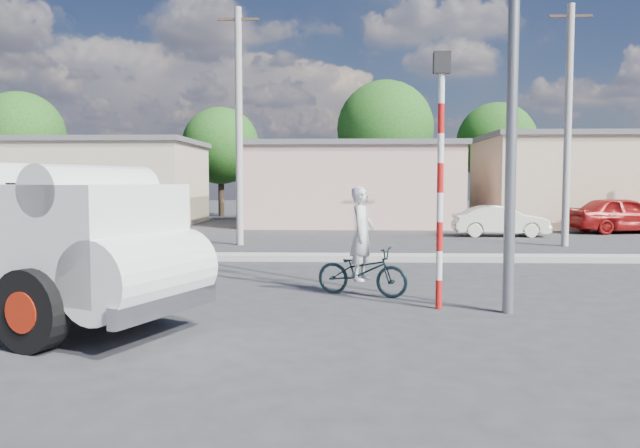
{
  "coord_description": "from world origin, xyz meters",
  "views": [
    {
      "loc": [
        1.56,
        -9.17,
        2.21
      ],
      "look_at": [
        1.07,
        3.79,
        1.3
      ],
      "focal_mm": 35.0,
      "sensor_mm": 36.0,
      "label": 1
    }
  ],
  "objects_px": {
    "truck": "(14,236)",
    "cyclist": "(362,249)",
    "traffic_pole": "(441,158)",
    "streetlight": "(504,9)",
    "car_cream": "(500,221)",
    "car_red": "(622,215)",
    "bicycle": "(362,271)"
  },
  "relations": [
    {
      "from": "truck",
      "to": "cyclist",
      "type": "height_order",
      "value": "truck"
    },
    {
      "from": "traffic_pole",
      "to": "streetlight",
      "type": "bearing_deg",
      "value": -17.73
    },
    {
      "from": "cyclist",
      "to": "streetlight",
      "type": "distance_m",
      "value": 4.86
    },
    {
      "from": "cyclist",
      "to": "streetlight",
      "type": "bearing_deg",
      "value": -102.81
    },
    {
      "from": "car_cream",
      "to": "car_red",
      "type": "height_order",
      "value": "car_red"
    },
    {
      "from": "truck",
      "to": "traffic_pole",
      "type": "relative_size",
      "value": 1.44
    },
    {
      "from": "truck",
      "to": "streetlight",
      "type": "height_order",
      "value": "streetlight"
    },
    {
      "from": "car_red",
      "to": "traffic_pole",
      "type": "height_order",
      "value": "traffic_pole"
    },
    {
      "from": "truck",
      "to": "streetlight",
      "type": "relative_size",
      "value": 0.7
    },
    {
      "from": "bicycle",
      "to": "cyclist",
      "type": "xyz_separation_m",
      "value": [
        0.0,
        0.0,
        0.42
      ]
    },
    {
      "from": "traffic_pole",
      "to": "cyclist",
      "type": "bearing_deg",
      "value": 137.37
    },
    {
      "from": "streetlight",
      "to": "traffic_pole",
      "type": "bearing_deg",
      "value": 162.27
    },
    {
      "from": "bicycle",
      "to": "car_cream",
      "type": "bearing_deg",
      "value": -3.28
    },
    {
      "from": "car_cream",
      "to": "car_red",
      "type": "distance_m",
      "value": 5.78
    },
    {
      "from": "cyclist",
      "to": "car_cream",
      "type": "distance_m",
      "value": 14.28
    },
    {
      "from": "cyclist",
      "to": "traffic_pole",
      "type": "relative_size",
      "value": 0.41
    },
    {
      "from": "car_red",
      "to": "traffic_pole",
      "type": "relative_size",
      "value": 1.03
    },
    {
      "from": "truck",
      "to": "car_cream",
      "type": "height_order",
      "value": "truck"
    },
    {
      "from": "traffic_pole",
      "to": "car_cream",
      "type": "bearing_deg",
      "value": 72.19
    },
    {
      "from": "truck",
      "to": "streetlight",
      "type": "distance_m",
      "value": 8.49
    },
    {
      "from": "traffic_pole",
      "to": "car_red",
      "type": "bearing_deg",
      "value": 57.77
    },
    {
      "from": "bicycle",
      "to": "traffic_pole",
      "type": "height_order",
      "value": "traffic_pole"
    },
    {
      "from": "cyclist",
      "to": "car_red",
      "type": "relative_size",
      "value": 0.4
    },
    {
      "from": "truck",
      "to": "car_cream",
      "type": "relative_size",
      "value": 1.71
    },
    {
      "from": "truck",
      "to": "cyclist",
      "type": "bearing_deg",
      "value": 47.41
    },
    {
      "from": "truck",
      "to": "car_red",
      "type": "xyz_separation_m",
      "value": [
        16.74,
        17.36,
        -0.59
      ]
    },
    {
      "from": "traffic_pole",
      "to": "truck",
      "type": "bearing_deg",
      "value": -168.2
    },
    {
      "from": "cyclist",
      "to": "car_red",
      "type": "distance_m",
      "value": 18.64
    },
    {
      "from": "cyclist",
      "to": "traffic_pole",
      "type": "bearing_deg",
      "value": -111.74
    },
    {
      "from": "car_red",
      "to": "streetlight",
      "type": "bearing_deg",
      "value": 141.14
    },
    {
      "from": "cyclist",
      "to": "car_red",
      "type": "bearing_deg",
      "value": -16.62
    },
    {
      "from": "bicycle",
      "to": "streetlight",
      "type": "distance_m",
      "value": 5.22
    }
  ]
}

